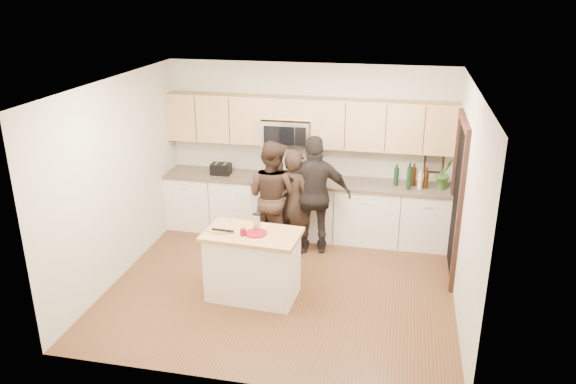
% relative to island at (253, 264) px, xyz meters
% --- Properties ---
extents(floor, '(4.50, 4.50, 0.00)m').
position_rel_island_xyz_m(floor, '(0.31, 0.33, -0.45)').
color(floor, brown).
rests_on(floor, ground).
extents(room_shell, '(4.52, 4.02, 2.71)m').
position_rel_island_xyz_m(room_shell, '(0.31, 0.33, 1.28)').
color(room_shell, beige).
rests_on(room_shell, ground).
extents(back_cabinetry, '(4.50, 0.66, 0.94)m').
position_rel_island_xyz_m(back_cabinetry, '(0.31, 2.02, 0.02)').
color(back_cabinetry, white).
rests_on(back_cabinetry, ground).
extents(upper_cabinetry, '(4.50, 0.33, 0.75)m').
position_rel_island_xyz_m(upper_cabinetry, '(0.34, 2.16, 1.39)').
color(upper_cabinetry, tan).
rests_on(upper_cabinetry, ground).
extents(microwave, '(0.76, 0.41, 0.40)m').
position_rel_island_xyz_m(microwave, '(-0.00, 2.13, 1.20)').
color(microwave, silver).
rests_on(microwave, ground).
extents(doorway, '(0.06, 1.25, 2.20)m').
position_rel_island_xyz_m(doorway, '(2.54, 1.23, 0.70)').
color(doorway, black).
rests_on(doorway, ground).
extents(framed_picture, '(0.30, 0.03, 0.38)m').
position_rel_island_xyz_m(framed_picture, '(2.26, 2.31, 0.83)').
color(framed_picture, black).
rests_on(framed_picture, ground).
extents(dish_towel, '(0.34, 0.60, 0.48)m').
position_rel_island_xyz_m(dish_towel, '(-0.64, 1.83, 0.35)').
color(dish_towel, white).
rests_on(dish_towel, ground).
extents(island, '(1.24, 0.78, 0.90)m').
position_rel_island_xyz_m(island, '(0.00, 0.00, 0.00)').
color(island, white).
rests_on(island, ground).
extents(red_plate, '(0.27, 0.27, 0.02)m').
position_rel_island_xyz_m(red_plate, '(0.06, -0.03, 0.45)').
color(red_plate, maroon).
rests_on(red_plate, island).
extents(box_grater, '(0.09, 0.06, 0.22)m').
position_rel_island_xyz_m(box_grater, '(0.05, 0.06, 0.58)').
color(box_grater, silver).
rests_on(box_grater, red_plate).
extents(drink_glass, '(0.08, 0.08, 0.09)m').
position_rel_island_xyz_m(drink_glass, '(-0.09, -0.10, 0.49)').
color(drink_glass, maroon).
rests_on(drink_glass, island).
extents(cutting_board, '(0.30, 0.17, 0.02)m').
position_rel_island_xyz_m(cutting_board, '(-0.44, -0.02, 0.45)').
color(cutting_board, '#A67745').
rests_on(cutting_board, island).
extents(tongs, '(0.29, 0.05, 0.02)m').
position_rel_island_xyz_m(tongs, '(-0.36, -0.06, 0.47)').
color(tongs, black).
rests_on(tongs, cutting_board).
extents(knife, '(0.21, 0.03, 0.01)m').
position_rel_island_xyz_m(knife, '(-0.39, -0.13, 0.46)').
color(knife, silver).
rests_on(knife, cutting_board).
extents(toaster, '(0.31, 0.22, 0.18)m').
position_rel_island_xyz_m(toaster, '(-1.06, 2.00, 0.57)').
color(toaster, black).
rests_on(toaster, back_cabinetry).
extents(bottle_cluster, '(0.51, 0.25, 0.41)m').
position_rel_island_xyz_m(bottle_cluster, '(1.95, 2.00, 0.66)').
color(bottle_cluster, black).
rests_on(bottle_cluster, back_cabinetry).
extents(orchid, '(0.33, 0.31, 0.46)m').
position_rel_island_xyz_m(orchid, '(2.41, 2.05, 0.72)').
color(orchid, '#3A6B2B').
rests_on(orchid, back_cabinetry).
extents(woman_left, '(0.68, 0.58, 1.58)m').
position_rel_island_xyz_m(woman_left, '(0.25, 1.44, 0.33)').
color(woman_left, black).
rests_on(woman_left, ground).
extents(woman_center, '(1.01, 0.91, 1.71)m').
position_rel_island_xyz_m(woman_center, '(-0.07, 1.40, 0.40)').
color(woman_center, black).
rests_on(woman_center, ground).
extents(woman_right, '(1.11, 0.60, 1.80)m').
position_rel_island_xyz_m(woman_right, '(0.56, 1.46, 0.45)').
color(woman_right, black).
rests_on(woman_right, ground).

